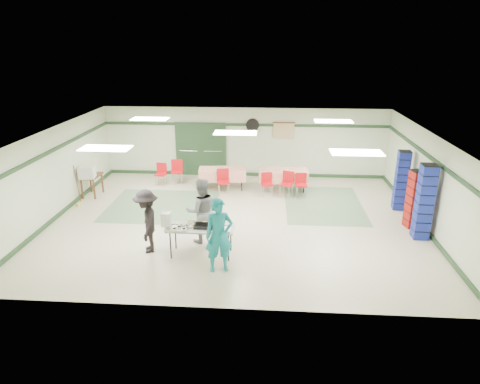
# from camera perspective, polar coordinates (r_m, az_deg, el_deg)

# --- Properties ---
(floor) EXTENTS (11.00, 11.00, 0.00)m
(floor) POSITION_cam_1_polar(r_m,az_deg,el_deg) (12.98, -0.57, -3.76)
(floor) COLOR beige
(floor) RESTS_ON ground
(ceiling) EXTENTS (11.00, 11.00, 0.00)m
(ceiling) POSITION_cam_1_polar(r_m,az_deg,el_deg) (12.15, -0.61, 7.99)
(ceiling) COLOR white
(ceiling) RESTS_ON wall_back
(wall_back) EXTENTS (11.00, 0.00, 11.00)m
(wall_back) POSITION_cam_1_polar(r_m,az_deg,el_deg) (16.83, 0.64, 6.63)
(wall_back) COLOR beige
(wall_back) RESTS_ON floor
(wall_front) EXTENTS (11.00, 0.00, 11.00)m
(wall_front) POSITION_cam_1_polar(r_m,az_deg,el_deg) (8.36, -3.07, -7.59)
(wall_front) COLOR beige
(wall_front) RESTS_ON floor
(wall_left) EXTENTS (0.00, 9.00, 9.00)m
(wall_left) POSITION_cam_1_polar(r_m,az_deg,el_deg) (14.04, -23.59, 2.25)
(wall_left) COLOR beige
(wall_left) RESTS_ON floor
(wall_right) EXTENTS (0.00, 9.00, 9.00)m
(wall_right) POSITION_cam_1_polar(r_m,az_deg,el_deg) (13.27, 23.83, 1.25)
(wall_right) COLOR beige
(wall_right) RESTS_ON floor
(trim_back) EXTENTS (11.00, 0.06, 0.10)m
(trim_back) POSITION_cam_1_polar(r_m,az_deg,el_deg) (16.66, 0.64, 8.95)
(trim_back) COLOR #203C22
(trim_back) RESTS_ON wall_back
(baseboard_back) EXTENTS (11.00, 0.06, 0.12)m
(baseboard_back) POSITION_cam_1_polar(r_m,az_deg,el_deg) (17.14, 0.62, 2.41)
(baseboard_back) COLOR #203C22
(baseboard_back) RESTS_ON floor
(trim_left) EXTENTS (0.06, 9.00, 0.10)m
(trim_left) POSITION_cam_1_polar(r_m,az_deg,el_deg) (13.85, -23.88, 5.00)
(trim_left) COLOR #203C22
(trim_left) RESTS_ON wall_back
(baseboard_left) EXTENTS (0.06, 9.00, 0.12)m
(baseboard_left) POSITION_cam_1_polar(r_m,az_deg,el_deg) (14.43, -22.79, -2.64)
(baseboard_left) COLOR #203C22
(baseboard_left) RESTS_ON floor
(trim_right) EXTENTS (0.06, 9.00, 0.10)m
(trim_right) POSITION_cam_1_polar(r_m,az_deg,el_deg) (13.07, 24.12, 4.16)
(trim_right) COLOR #203C22
(trim_right) RESTS_ON wall_back
(baseboard_right) EXTENTS (0.06, 9.00, 0.12)m
(baseboard_right) POSITION_cam_1_polar(r_m,az_deg,el_deg) (13.69, 22.97, -3.87)
(baseboard_right) COLOR #203C22
(baseboard_right) RESTS_ON floor
(green_patch_a) EXTENTS (3.50, 3.00, 0.01)m
(green_patch_a) POSITION_cam_1_polar(r_m,az_deg,el_deg) (14.29, -10.29, -1.80)
(green_patch_a) COLOR gray
(green_patch_a) RESTS_ON floor
(green_patch_b) EXTENTS (2.50, 3.50, 0.01)m
(green_patch_b) POSITION_cam_1_polar(r_m,az_deg,el_deg) (14.45, 11.05, -1.61)
(green_patch_b) COLOR gray
(green_patch_b) RESTS_ON floor
(double_door_left) EXTENTS (0.90, 0.06, 2.10)m
(double_door_left) POSITION_cam_1_polar(r_m,az_deg,el_deg) (17.11, -6.79, 5.68)
(double_door_left) COLOR gray
(double_door_left) RESTS_ON floor
(double_door_right) EXTENTS (0.90, 0.06, 2.10)m
(double_door_right) POSITION_cam_1_polar(r_m,az_deg,el_deg) (16.96, -3.62, 5.65)
(double_door_right) COLOR gray
(double_door_right) RESTS_ON floor
(door_frame) EXTENTS (2.00, 0.03, 2.15)m
(door_frame) POSITION_cam_1_polar(r_m,az_deg,el_deg) (17.01, -5.24, 5.65)
(door_frame) COLOR #203C22
(door_frame) RESTS_ON floor
(wall_fan) EXTENTS (0.50, 0.10, 0.50)m
(wall_fan) POSITION_cam_1_polar(r_m,az_deg,el_deg) (16.61, 1.68, 8.92)
(wall_fan) COLOR black
(wall_fan) RESTS_ON wall_back
(scroll_banner) EXTENTS (0.80, 0.02, 0.60)m
(scroll_banner) POSITION_cam_1_polar(r_m,az_deg,el_deg) (16.65, 5.85, 8.14)
(scroll_banner) COLOR tan
(scroll_banner) RESTS_ON wall_back
(serving_table) EXTENTS (1.68, 0.70, 0.76)m
(serving_table) POSITION_cam_1_polar(r_m,az_deg,el_deg) (10.74, -5.25, -4.93)
(serving_table) COLOR #A2A39E
(serving_table) RESTS_ON floor
(sheet_tray_right) EXTENTS (0.58, 0.44, 0.02)m
(sheet_tray_right) POSITION_cam_1_polar(r_m,az_deg,el_deg) (10.56, -2.79, -4.95)
(sheet_tray_right) COLOR silver
(sheet_tray_right) RESTS_ON serving_table
(sheet_tray_mid) EXTENTS (0.54, 0.41, 0.02)m
(sheet_tray_mid) POSITION_cam_1_polar(r_m,az_deg,el_deg) (10.81, -5.73, -4.42)
(sheet_tray_mid) COLOR silver
(sheet_tray_mid) RESTS_ON serving_table
(sheet_tray_left) EXTENTS (0.56, 0.43, 0.02)m
(sheet_tray_left) POSITION_cam_1_polar(r_m,az_deg,el_deg) (10.70, -8.46, -4.80)
(sheet_tray_left) COLOR silver
(sheet_tray_left) RESTS_ON serving_table
(baking_pan) EXTENTS (0.50, 0.32, 0.08)m
(baking_pan) POSITION_cam_1_polar(r_m,az_deg,el_deg) (10.69, -4.78, -4.53)
(baking_pan) COLOR black
(baking_pan) RESTS_ON serving_table
(foam_box_stack) EXTENTS (0.23, 0.21, 0.36)m
(foam_box_stack) POSITION_cam_1_polar(r_m,az_deg,el_deg) (10.81, -9.82, -3.64)
(foam_box_stack) COLOR white
(foam_box_stack) RESTS_ON serving_table
(volunteer_teal) EXTENTS (0.75, 0.59, 1.79)m
(volunteer_teal) POSITION_cam_1_polar(r_m,az_deg,el_deg) (9.94, -2.81, -5.81)
(volunteer_teal) COLOR teal
(volunteer_teal) RESTS_ON floor
(volunteer_grey) EXTENTS (1.03, 0.90, 1.77)m
(volunteer_grey) POSITION_cam_1_polar(r_m,az_deg,el_deg) (11.38, -5.16, -2.51)
(volunteer_grey) COLOR gray
(volunteer_grey) RESTS_ON floor
(volunteer_dark) EXTENTS (0.87, 1.20, 1.66)m
(volunteer_dark) POSITION_cam_1_polar(r_m,az_deg,el_deg) (11.09, -12.32, -3.83)
(volunteer_dark) COLOR black
(volunteer_dark) RESTS_ON floor
(dining_table_a) EXTENTS (1.75, 0.84, 0.77)m
(dining_table_a) POSITION_cam_1_polar(r_m,az_deg,el_deg) (15.42, 5.79, 2.28)
(dining_table_a) COLOR red
(dining_table_a) RESTS_ON floor
(dining_table_b) EXTENTS (1.73, 0.89, 0.77)m
(dining_table_b) POSITION_cam_1_polar(r_m,az_deg,el_deg) (15.50, -2.37, 2.46)
(dining_table_b) COLOR red
(dining_table_b) RESTS_ON floor
(chair_a) EXTENTS (0.52, 0.52, 0.86)m
(chair_a) POSITION_cam_1_polar(r_m,az_deg,el_deg) (14.90, 6.33, 1.46)
(chair_a) COLOR red
(chair_a) RESTS_ON floor
(chair_b) EXTENTS (0.45, 0.45, 0.81)m
(chair_b) POSITION_cam_1_polar(r_m,az_deg,el_deg) (14.89, 3.61, 1.39)
(chair_b) COLOR red
(chair_b) RESTS_ON floor
(chair_c) EXTENTS (0.40, 0.40, 0.81)m
(chair_c) POSITION_cam_1_polar(r_m,az_deg,el_deg) (14.93, 8.15, 1.29)
(chair_c) COLOR red
(chair_c) RESTS_ON floor
(chair_d) EXTENTS (0.50, 0.50, 0.90)m
(chair_d) POSITION_cam_1_polar(r_m,az_deg,el_deg) (14.96, -2.25, 1.75)
(chair_d) COLOR red
(chair_d) RESTS_ON floor
(chair_loose_a) EXTENTS (0.48, 0.48, 0.91)m
(chair_loose_a) POSITION_cam_1_polar(r_m,az_deg,el_deg) (16.25, -8.40, 3.04)
(chair_loose_a) COLOR red
(chair_loose_a) RESTS_ON floor
(chair_loose_b) EXTENTS (0.42, 0.42, 0.83)m
(chair_loose_b) POSITION_cam_1_polar(r_m,az_deg,el_deg) (16.20, -10.48, 2.67)
(chair_loose_b) COLOR red
(chair_loose_b) RESTS_ON floor
(crate_stack_blue_a) EXTENTS (0.40, 0.40, 1.92)m
(crate_stack_blue_a) POSITION_cam_1_polar(r_m,az_deg,el_deg) (14.42, 20.71, 1.45)
(crate_stack_blue_a) COLOR navy
(crate_stack_blue_a) RESTS_ON floor
(crate_stack_red) EXTENTS (0.45, 0.45, 1.71)m
(crate_stack_red) POSITION_cam_1_polar(r_m,az_deg,el_deg) (13.20, 22.27, -0.90)
(crate_stack_red) COLOR #A11011
(crate_stack_red) RESTS_ON floor
(crate_stack_blue_b) EXTENTS (0.42, 0.42, 2.11)m
(crate_stack_blue_b) POSITION_cam_1_polar(r_m,az_deg,el_deg) (12.48, 23.37, -1.26)
(crate_stack_blue_b) COLOR navy
(crate_stack_blue_b) RESTS_ON floor
(printer_table) EXTENTS (0.57, 0.86, 0.74)m
(printer_table) POSITION_cam_1_polar(r_m,az_deg,el_deg) (15.64, -19.20, 1.74)
(printer_table) COLOR brown
(printer_table) RESTS_ON floor
(office_printer) EXTENTS (0.56, 0.51, 0.40)m
(office_printer) POSITION_cam_1_polar(r_m,az_deg,el_deg) (15.30, -19.74, 2.51)
(office_printer) COLOR beige
(office_printer) RESTS_ON printer_table
(broom) EXTENTS (0.08, 0.22, 1.37)m
(broom) POSITION_cam_1_polar(r_m,az_deg,el_deg) (14.83, -20.89, 0.91)
(broom) COLOR brown
(broom) RESTS_ON floor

